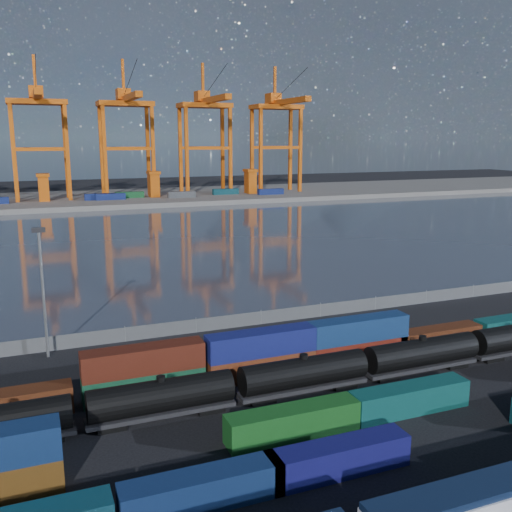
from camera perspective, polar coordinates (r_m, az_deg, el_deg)
name	(u,v)px	position (r m, az deg, el deg)	size (l,w,h in m)	color
ground	(362,404)	(62.49, 10.58, -14.33)	(700.00, 700.00, 0.00)	black
harbor_water	(154,240)	(157.53, -10.16, 1.60)	(700.00, 700.00, 0.00)	#333C4B
far_quay	(104,199)	(260.24, -14.92, 5.56)	(700.00, 70.00, 2.00)	#514F4C
distant_mountains	(57,63)	(1661.01, -19.31, 17.79)	(2470.00, 1100.00, 520.00)	#1E2630
container_row_south	(453,426)	(56.26, 19.14, -15.80)	(140.77, 2.54, 5.41)	#37383B
container_row_mid	(316,414)	(55.98, 5.99, -15.47)	(130.35, 2.63, 5.60)	#44474A
container_row_north	(398,339)	(75.60, 14.05, -8.05)	(116.80, 2.63, 5.61)	#4D220F
tanker_string	(303,374)	(62.95, 4.77, -11.68)	(107.75, 3.17, 4.53)	black
waterfront_fence	(261,318)	(85.27, 0.50, -6.18)	(160.12, 0.12, 2.20)	#595B5E
yard_light_mast	(43,286)	(75.26, -20.55, -2.82)	(1.60, 0.40, 16.60)	slate
gantry_cranes	(83,115)	(251.75, -16.90, 13.38)	(197.97, 44.10, 59.71)	#C2500D
quay_containers	(81,198)	(244.53, -17.09, 5.61)	(172.58, 10.99, 2.60)	navy
straddle_carriers	(101,185)	(249.45, -15.29, 6.86)	(140.00, 7.00, 11.10)	#C2500D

